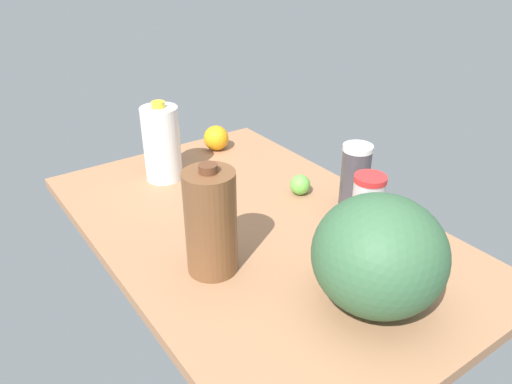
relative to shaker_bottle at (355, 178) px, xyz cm
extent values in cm
cube|color=#996A49|center=(8.27, 26.81, -11.06)|extent=(120.00, 76.00, 3.00)
cylinder|color=#3E3A41|center=(0.00, 0.00, -0.74)|extent=(7.77, 7.77, 17.64)
cylinder|color=silver|center=(0.00, 0.00, 8.78)|extent=(8.01, 8.01, 1.40)
ellipsoid|color=#345F3C|center=(-30.47, 24.39, 2.61)|extent=(26.97, 26.97, 24.34)
cylinder|color=brown|center=(-1.00, 45.47, 2.72)|extent=(11.50, 11.50, 24.55)
cylinder|color=#59331E|center=(-1.00, 45.47, 15.89)|extent=(4.02, 4.02, 1.80)
cylinder|color=white|center=(47.54, 33.81, 1.82)|extent=(11.13, 11.13, 22.75)
cylinder|color=yellow|center=(47.54, 33.81, 14.09)|extent=(3.90, 3.90, 1.80)
cylinder|color=silver|center=(-11.70, 7.50, -1.72)|extent=(7.71, 7.71, 15.68)
cylinder|color=red|center=(-11.70, 7.50, 6.82)|extent=(7.94, 7.94, 1.40)
sphere|color=orange|center=(56.98, 9.24, -5.25)|extent=(8.61, 8.61, 8.61)
sphere|color=#5FB141|center=(15.06, 6.26, -6.59)|extent=(5.93, 5.93, 5.93)
camera|label=1|loc=(-82.29, 90.93, 60.51)|focal=35.00mm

